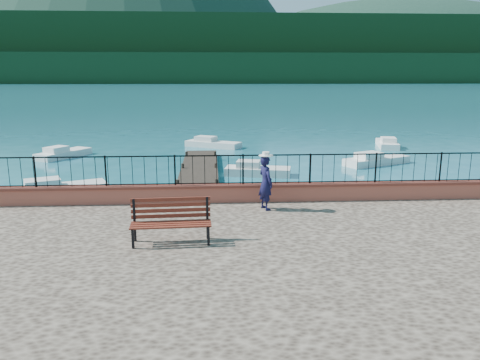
{
  "coord_description": "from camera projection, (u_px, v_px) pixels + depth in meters",
  "views": [
    {
      "loc": [
        -1.31,
        -11.14,
        5.27
      ],
      "look_at": [
        -0.5,
        2.0,
        2.3
      ],
      "focal_mm": 35.0,
      "sensor_mm": 36.0,
      "label": 1
    }
  ],
  "objects": [
    {
      "name": "companion_hill",
      "position": [
        392.0,
        79.0,
        570.45
      ],
      "size": [
        448.0,
        384.0,
        180.0
      ],
      "primitive_type": "ellipsoid",
      "color": "#142D23",
      "rests_on": "ground"
    },
    {
      "name": "boat_3",
      "position": [
        63.0,
        151.0,
        30.48
      ],
      "size": [
        3.03,
        3.94,
        0.8
      ],
      "primitive_type": "cube",
      "rotation": [
        0.0,
        0.0,
        1.04
      ],
      "color": "silver",
      "rests_on": "ground"
    },
    {
      "name": "dock",
      "position": [
        198.0,
        178.0,
        23.62
      ],
      "size": [
        2.0,
        16.0,
        0.3
      ],
      "primitive_type": "cube",
      "color": "#2D231C",
      "rests_on": "ground"
    },
    {
      "name": "boat_4",
      "position": [
        213.0,
        142.0,
        34.78
      ],
      "size": [
        4.28,
        3.17,
        0.8
      ],
      "primitive_type": "cube",
      "rotation": [
        0.0,
        0.0,
        -0.51
      ],
      "color": "silver",
      "rests_on": "ground"
    },
    {
      "name": "far_forest",
      "position": [
        213.0,
        69.0,
        302.2
      ],
      "size": [
        900.0,
        60.0,
        18.0
      ],
      "primitive_type": "cube",
      "color": "black",
      "rests_on": "ground"
    },
    {
      "name": "railing",
      "position": [
        252.0,
        170.0,
        15.19
      ],
      "size": [
        27.0,
        0.05,
        0.95
      ],
      "primitive_type": "cube",
      "color": "black",
      "rests_on": "parapet"
    },
    {
      "name": "park_bench",
      "position": [
        171.0,
        230.0,
        11.52
      ],
      "size": [
        2.0,
        0.74,
        1.09
      ],
      "rotation": [
        0.0,
        0.0,
        0.05
      ],
      "color": "black",
      "rests_on": "promenade"
    },
    {
      "name": "hat",
      "position": [
        266.0,
        154.0,
        14.11
      ],
      "size": [
        0.44,
        0.44,
        0.12
      ],
      "primitive_type": "cylinder",
      "color": "white",
      "rests_on": "person"
    },
    {
      "name": "person",
      "position": [
        266.0,
        183.0,
        14.3
      ],
      "size": [
        0.61,
        0.72,
        1.68
      ],
      "primitive_type": "imported",
      "rotation": [
        0.0,
        0.0,
        1.99
      ],
      "color": "black",
      "rests_on": "promenade"
    },
    {
      "name": "boat_0",
      "position": [
        58.0,
        186.0,
        20.96
      ],
      "size": [
        4.34,
        2.91,
        0.8
      ],
      "primitive_type": "cube",
      "rotation": [
        0.0,
        0.0,
        0.43
      ],
      "color": "silver",
      "rests_on": "ground"
    },
    {
      "name": "boat_5",
      "position": [
        387.0,
        141.0,
        34.9
      ],
      "size": [
        2.13,
        3.93,
        0.8
      ],
      "primitive_type": "cube",
      "rotation": [
        0.0,
        0.0,
        1.34
      ],
      "color": "white",
      "rests_on": "ground"
    },
    {
      "name": "ground",
      "position": [
        264.0,
        283.0,
        12.09
      ],
      "size": [
        2000.0,
        2000.0,
        0.0
      ],
      "primitive_type": "plane",
      "color": "#19596B",
      "rests_on": "ground"
    },
    {
      "name": "boat_2",
      "position": [
        377.0,
        158.0,
        28.07
      ],
      "size": [
        4.43,
        3.03,
        0.8
      ],
      "primitive_type": "cube",
      "rotation": [
        0.0,
        0.0,
        0.45
      ],
      "color": "silver",
      "rests_on": "ground"
    },
    {
      "name": "parapet",
      "position": [
        252.0,
        192.0,
        15.36
      ],
      "size": [
        28.0,
        0.46,
        0.58
      ],
      "primitive_type": "cube",
      "color": "#A74C3C",
      "rests_on": "promenade"
    },
    {
      "name": "boat_1",
      "position": [
        258.0,
        168.0,
        25.01
      ],
      "size": [
        3.64,
        1.96,
        0.8
      ],
      "primitive_type": "cube",
      "rotation": [
        0.0,
        0.0,
        -0.2
      ],
      "color": "silver",
      "rests_on": "ground"
    },
    {
      "name": "foothills",
      "position": [
        212.0,
        52.0,
        357.76
      ],
      "size": [
        900.0,
        120.0,
        44.0
      ],
      "primitive_type": "cube",
      "color": "black",
      "rests_on": "ground"
    }
  ]
}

